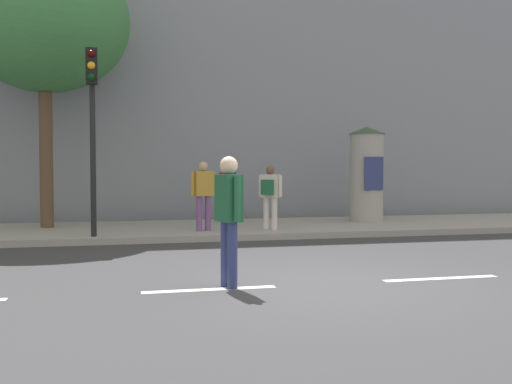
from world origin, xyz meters
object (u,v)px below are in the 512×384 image
Objects in this scene: traffic_light at (92,110)px; poster_column at (367,173)px; street_tree at (44,21)px; pedestrian_in_dark_shirt at (229,184)px; pedestrian_with_backpack at (229,210)px; pedestrian_near_pole at (203,190)px; pedestrian_with_bag at (270,192)px.

traffic_light is 7.64m from poster_column.
poster_column is 0.38× the size of street_tree.
street_tree is at bearing -174.78° from pedestrian_in_dark_shirt.
traffic_light is at bearing 110.98° from pedestrian_with_backpack.
pedestrian_with_backpack is at bearing -94.80° from pedestrian_near_pole.
pedestrian_near_pole is at bearing 85.20° from pedestrian_with_backpack.
pedestrian_with_bag is (2.09, 5.80, 0.00)m from pedestrian_with_backpack.
poster_column is at bearing 54.25° from pedestrian_with_backpack.
poster_column is 3.81m from pedestrian_in_dark_shirt.
pedestrian_in_dark_shirt is at bearing 105.60° from pedestrian_with_bag.
poster_column is at bearing 16.47° from traffic_light.
poster_column reaches higher than pedestrian_in_dark_shirt.
pedestrian_near_pole is (3.67, -1.66, -4.13)m from street_tree.
poster_column is at bearing 25.09° from pedestrian_with_bag.
traffic_light is at bearing -163.53° from poster_column.
street_tree is (-1.20, 2.37, 2.38)m from traffic_light.
pedestrian_with_backpack is (-5.24, -7.28, -0.42)m from poster_column.
pedestrian_with_bag is (4.07, 0.66, -1.80)m from traffic_light.
pedestrian_near_pole is (-4.75, -1.42, -0.37)m from poster_column.
pedestrian_near_pole is at bearing -163.38° from poster_column.
pedestrian_with_bag is at bearing -154.91° from poster_column.
traffic_light reaches higher than pedestrian_near_pole.
pedestrian_with_bag is (0.60, -2.14, -0.15)m from pedestrian_in_dark_shirt.
poster_column is 1.71× the size of pedestrian_with_bag.
traffic_light is at bearing -163.83° from pedestrian_near_pole.
traffic_light reaches higher than pedestrian_with_bag.
pedestrian_near_pole is at bearing 178.00° from pedestrian_with_bag.
street_tree reaches higher than pedestrian_in_dark_shirt.
pedestrian_with_backpack reaches higher than pedestrian_near_pole.
street_tree reaches higher than pedestrian_with_bag.
traffic_light is 1.53× the size of poster_column.
pedestrian_near_pole is (-1.00, -2.09, -0.10)m from pedestrian_in_dark_shirt.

